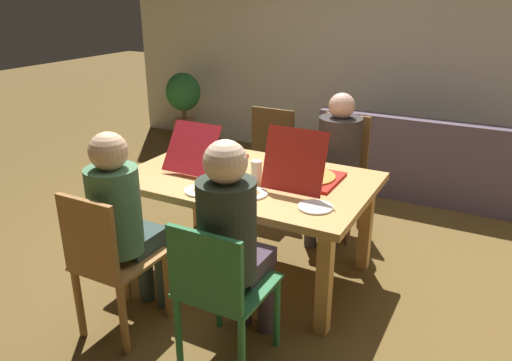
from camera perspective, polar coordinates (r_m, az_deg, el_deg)
The scene contains 19 objects.
ground_plane at distance 3.67m, azimuth -0.74°, elevation -10.18°, with size 20.00×20.00×0.00m, color brown.
back_wall at distance 5.81m, azimuth 13.25°, elevation 15.21°, with size 6.40×0.12×2.71m, color beige.
dining_table at distance 3.38m, azimuth -0.79°, elevation -0.93°, with size 1.65×1.05×0.72m.
chair_0 at distance 2.57m, azimuth -4.30°, elevation -12.31°, with size 0.44×0.45×0.87m.
person_0 at distance 2.56m, azimuth -2.73°, elevation -6.27°, with size 0.30×0.49×1.26m.
chair_1 at distance 2.92m, azimuth -16.60°, elevation -9.01°, with size 0.40×0.45×0.92m.
person_1 at distance 2.90m, azimuth -15.14°, elevation -3.97°, with size 0.29×0.47×1.22m.
chair_2 at distance 4.12m, azimuth 9.77°, elevation 0.99°, with size 0.40×0.40×0.97m.
person_2 at distance 3.93m, azimuth 9.26°, elevation 2.89°, with size 0.34×0.55×1.18m.
chair_3 at distance 4.38m, azimuth 1.37°, elevation 2.87°, with size 0.43×0.39×0.94m.
pizza_box_0 at distance 3.62m, azimuth -5.24°, elevation 2.75°, with size 0.37×0.58×0.33m.
pizza_box_1 at distance 3.25m, azimuth 5.81°, elevation 0.73°, with size 0.40×0.52×0.40m.
plate_0 at distance 3.06m, azimuth -0.53°, elevation -1.45°, with size 0.20×0.20×0.03m.
plate_1 at distance 3.12m, azimuth -6.24°, elevation -1.08°, with size 0.23×0.23×0.03m.
plate_2 at distance 2.89m, azimuth 6.87°, elevation -3.07°, with size 0.21×0.21×0.01m.
drinking_glass_0 at distance 3.86m, azimuth -9.27°, elevation 3.85°, with size 0.07×0.07×0.11m, color #D9C168.
drinking_glass_1 at distance 3.23m, azimuth 0.07°, elevation 1.02°, with size 0.07×0.07×0.15m, color silver.
couch at distance 5.19m, azimuth 18.12°, elevation 1.96°, with size 1.85×0.81×0.80m.
potted_plant at distance 6.47m, azimuth -8.36°, elevation 9.03°, with size 0.44×0.44×0.93m.
Camera 1 is at (1.51, -2.74, 1.92)m, focal length 34.60 mm.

